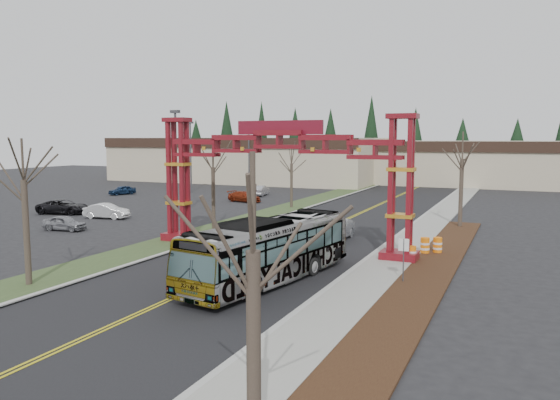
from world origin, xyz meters
The scene contains 33 objects.
ground centered at (0.00, 0.00, 0.00)m, with size 200.00×200.00×0.00m, color black.
road centered at (0.00, 25.00, 0.01)m, with size 12.00×110.00×0.02m, color black.
lane_line_left centered at (-0.12, 25.00, 0.03)m, with size 0.12×100.00×0.01m, color gold.
lane_line_right centered at (0.12, 25.00, 0.03)m, with size 0.12×100.00×0.01m, color gold.
curb_right centered at (6.15, 25.00, 0.07)m, with size 0.30×110.00×0.15m, color #AFB0AA.
sidewalk_right centered at (7.60, 25.00, 0.08)m, with size 2.60×110.00×0.14m, color gray.
landscape_strip centered at (10.20, 10.00, 0.06)m, with size 2.60×50.00×0.12m, color black.
grass_median centered at (-8.00, 25.00, 0.04)m, with size 4.00×110.00×0.08m, color #2D4422.
curb_left centered at (-6.15, 25.00, 0.07)m, with size 0.30×110.00×0.15m, color #AFB0AA.
gateway_arch centered at (0.00, 18.00, 5.98)m, with size 18.20×1.60×8.90m.
retail_building_west centered at (-30.00, 71.96, 3.76)m, with size 46.00×22.30×7.50m.
retail_building_east centered at (10.00, 79.95, 3.51)m, with size 38.00×20.30×7.00m.
conifer_treeline centered at (0.25, 92.00, 6.49)m, with size 116.10×5.60×13.00m.
transit_bus centered at (2.83, 10.41, 1.68)m, with size 2.82×12.04×3.35m, color #B3B6BC.
silver_sedan centered at (2.25, 23.03, 0.76)m, with size 1.61×4.62×1.52m, color #A5A8AD.
parked_car_near_a centered at (-19.14, 18.00, 0.61)m, with size 1.44×3.57×1.22m, color gray.
parked_car_near_b centered at (-20.66, 24.60, 0.70)m, with size 1.47×4.22×1.39m, color white.
parked_car_near_c centered at (-26.74, 25.30, 0.70)m, with size 2.34×5.07×1.41m, color black.
parked_car_mid_a centered at (-15.17, 41.67, 0.62)m, with size 1.74×4.29×1.24m, color maroon.
parked_car_mid_b centered at (-33.87, 42.37, 0.61)m, with size 1.44×3.58×1.22m, color navy.
parked_car_far_a centered at (-16.51, 48.57, 0.68)m, with size 1.44×4.13×1.36m, color #AEAEB6.
bare_tree_median_near centered at (-8.00, 4.72, 5.35)m, with size 3.13×3.13×7.45m.
bare_tree_median_mid centered at (-8.00, 22.82, 5.10)m, with size 3.04×3.04×7.14m.
bare_tree_median_far centered at (-8.00, 38.93, 4.73)m, with size 2.93×2.93×6.70m.
bare_tree_right_near centered at (10.00, -5.50, 5.24)m, with size 2.91×2.91×7.20m.
bare_tree_right_far centered at (10.00, 32.64, 5.72)m, with size 3.41×3.41×8.01m.
light_pole_near centered at (-15.19, 28.07, 5.81)m, with size 0.87×0.44×10.05m.
light_pole_mid centered at (-27.26, 48.83, 5.61)m, with size 0.84×0.42×9.70m.
light_pole_far centered at (-23.50, 58.96, 5.46)m, with size 0.82×0.41×9.43m.
street_sign centered at (9.27, 12.90, 1.68)m, with size 0.53×0.09×2.34m.
barrel_south centered at (8.77, 17.92, 0.50)m, with size 0.54×0.54×1.00m.
barrel_mid centered at (9.11, 20.55, 0.55)m, with size 0.59×0.59×1.10m.
barrel_north centered at (9.83, 21.03, 0.54)m, with size 0.59×0.59×1.09m.
Camera 1 is at (14.71, -14.73, 7.45)m, focal length 35.00 mm.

